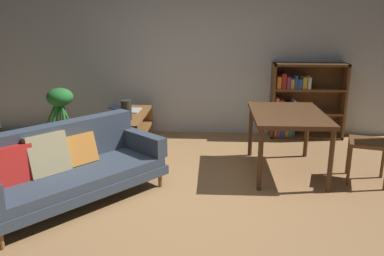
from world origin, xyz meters
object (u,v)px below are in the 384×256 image
(dining_chair_near, at_px, (377,139))
(bookshelf, at_px, (302,101))
(desk_speaker, at_px, (126,110))
(media_console, at_px, (131,132))
(potted_floor_plant, at_px, (61,113))
(dining_table, at_px, (288,119))
(fabric_couch, at_px, (66,166))
(open_laptop, at_px, (127,109))

(dining_chair_near, bearing_deg, bookshelf, 103.96)
(desk_speaker, relative_size, bookshelf, 0.22)
(media_console, xyz_separation_m, potted_floor_plant, (-1.08, 0.16, 0.22))
(media_console, xyz_separation_m, dining_table, (2.08, -0.77, 0.41))
(fabric_couch, relative_size, open_laptop, 4.46)
(open_laptop, relative_size, dining_table, 0.35)
(dining_table, height_order, bookshelf, bookshelf)
(dining_chair_near, bearing_deg, desk_speaker, 166.55)
(fabric_couch, relative_size, desk_speaker, 7.41)
(open_laptop, height_order, potted_floor_plant, potted_floor_plant)
(fabric_couch, bearing_deg, open_laptop, 82.79)
(open_laptop, bearing_deg, bookshelf, 12.42)
(dining_chair_near, bearing_deg, dining_table, 163.30)
(desk_speaker, relative_size, dining_table, 0.21)
(dining_table, bearing_deg, dining_chair_near, -16.70)
(media_console, bearing_deg, bookshelf, 16.52)
(dining_table, relative_size, dining_chair_near, 1.33)
(dining_chair_near, height_order, bookshelf, bookshelf)
(media_console, bearing_deg, potted_floor_plant, 171.53)
(media_console, distance_m, potted_floor_plant, 1.11)
(bookshelf, bearing_deg, dining_chair_near, -76.04)
(fabric_couch, relative_size, media_console, 1.49)
(bookshelf, bearing_deg, desk_speaker, -156.70)
(dining_table, xyz_separation_m, bookshelf, (0.50, 1.54, -0.09))
(open_laptop, xyz_separation_m, desk_speaker, (0.11, -0.52, 0.11))
(media_console, relative_size, dining_chair_near, 1.40)
(open_laptop, xyz_separation_m, dining_table, (2.17, -0.95, 0.13))
(media_console, xyz_separation_m, bookshelf, (2.59, 0.77, 0.33))
(open_laptop, relative_size, bookshelf, 0.37)
(fabric_couch, bearing_deg, media_console, 79.27)
(media_console, distance_m, desk_speaker, 0.52)
(open_laptop, distance_m, bookshelf, 2.74)
(fabric_couch, relative_size, dining_table, 1.58)
(media_console, relative_size, potted_floor_plant, 1.52)
(desk_speaker, bearing_deg, potted_floor_plant, 155.69)
(bookshelf, bearing_deg, potted_floor_plant, -170.59)
(media_console, distance_m, bookshelf, 2.72)
(dining_table, bearing_deg, potted_floor_plant, 163.58)
(open_laptop, height_order, dining_table, dining_table)
(open_laptop, distance_m, desk_speaker, 0.54)
(dining_chair_near, distance_m, bookshelf, 1.88)
(fabric_couch, distance_m, dining_table, 2.59)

